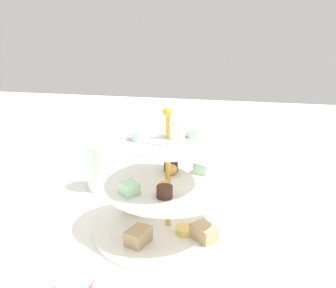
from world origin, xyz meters
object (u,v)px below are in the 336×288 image
object	(u,v)px
water_glass_tall_right	(100,167)
butter_knife_left	(244,181)
butter_knife_right	(10,247)
tiered_serving_stand	(168,195)

from	to	relation	value
water_glass_tall_right	butter_knife_left	world-z (taller)	water_glass_tall_right
water_glass_tall_right	butter_knife_right	bearing A→B (deg)	-106.08
tiered_serving_stand	butter_knife_left	distance (m)	0.32
water_glass_tall_right	butter_knife_right	size ratio (longest dim) A/B	0.68
water_glass_tall_right	butter_knife_left	bearing A→B (deg)	16.42
tiered_serving_stand	water_glass_tall_right	size ratio (longest dim) A/B	2.67
tiered_serving_stand	butter_knife_left	size ratio (longest dim) A/B	1.81
water_glass_tall_right	butter_knife_right	xyz separation A→B (m)	(-0.08, -0.29, -0.06)
water_glass_tall_right	butter_knife_right	distance (m)	0.31
butter_knife_right	water_glass_tall_right	bearing A→B (deg)	141.50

